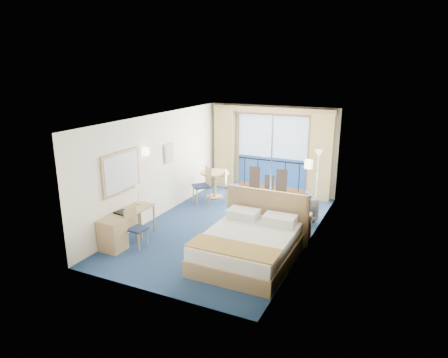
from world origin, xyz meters
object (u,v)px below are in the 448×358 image
at_px(floor_lamp, 318,164).
at_px(desk_chair, 134,225).
at_px(desk, 116,231).
at_px(nightstand, 300,226).
at_px(bed, 249,245).
at_px(round_table, 215,178).
at_px(table_chair_a, 229,183).
at_px(table_chair_b, 204,183).
at_px(armchair, 300,208).

height_order(floor_lamp, desk_chair, floor_lamp).
bearing_deg(desk, nightstand, 32.81).
bearing_deg(bed, round_table, 126.43).
xyz_separation_m(bed, nightstand, (0.66, 1.53, -0.05)).
bearing_deg(round_table, bed, -53.57).
bearing_deg(round_table, desk_chair, -91.27).
relative_size(bed, floor_lamp, 1.41).
bearing_deg(round_table, table_chair_a, -9.32).
relative_size(bed, table_chair_b, 2.14).
xyz_separation_m(desk, table_chair_b, (0.34, 3.46, 0.21)).
bearing_deg(floor_lamp, table_chair_b, -159.52).
xyz_separation_m(bed, desk_chair, (-2.53, -0.46, 0.15)).
distance_m(floor_lamp, desk_chair, 5.32).
xyz_separation_m(desk, table_chair_a, (0.90, 3.95, 0.13)).
xyz_separation_m(table_chair_a, table_chair_b, (-0.56, -0.49, 0.08)).
bearing_deg(table_chair_b, floor_lamp, 65.00).
relative_size(nightstand, table_chair_b, 0.55).
height_order(floor_lamp, desk, floor_lamp).
relative_size(armchair, desk_chair, 0.83).
height_order(armchair, round_table, round_table).
bearing_deg(bed, desk, -165.75).
relative_size(armchair, round_table, 0.83).
bearing_deg(floor_lamp, armchair, -96.61).
height_order(round_table, table_chair_b, table_chair_b).
relative_size(nightstand, armchair, 0.80).
bearing_deg(round_table, desk, -95.48).
relative_size(desk, round_table, 1.71).
bearing_deg(desk, table_chair_b, 84.41).
relative_size(desk_chair, table_chair_b, 0.81).
xyz_separation_m(armchair, table_chair_b, (-2.85, 0.11, 0.27)).
height_order(nightstand, armchair, armchair).
bearing_deg(desk_chair, table_chair_b, 1.88).
xyz_separation_m(floor_lamp, round_table, (-2.94, -0.54, -0.63)).
distance_m(desk_chair, table_chair_b, 3.20).
height_order(floor_lamp, table_chair_a, floor_lamp).
height_order(bed, round_table, bed).
bearing_deg(bed, armchair, 82.33).
relative_size(desk, table_chair_b, 1.40).
distance_m(floor_lamp, desk, 5.72).
bearing_deg(table_chair_a, nightstand, -141.61).
relative_size(floor_lamp, table_chair_a, 1.75).
relative_size(desk, desk_chair, 1.72).
xyz_separation_m(floor_lamp, table_chair_b, (-2.99, -1.12, -0.62)).
bearing_deg(desk_chair, floor_lamp, -32.52).
relative_size(floor_lamp, round_table, 1.85).
bearing_deg(round_table, nightstand, -29.91).
relative_size(armchair, table_chair_a, 0.79).
xyz_separation_m(bed, armchair, (0.35, 2.63, -0.01)).
xyz_separation_m(armchair, floor_lamp, (0.14, 1.23, 0.90)).
relative_size(desk_chair, round_table, 0.99).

